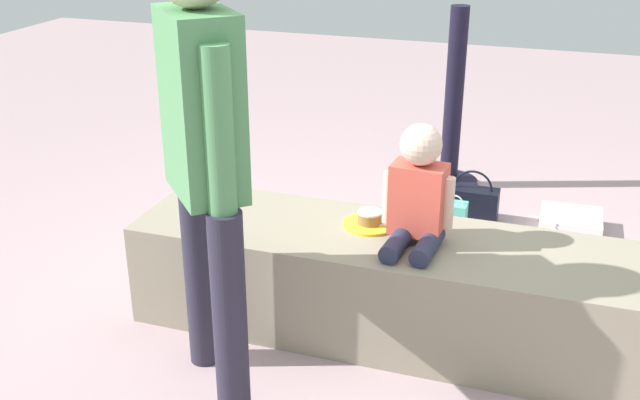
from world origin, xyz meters
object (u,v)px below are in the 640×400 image
cake_plate (370,221)px  water_bottle_near_gift (264,241)px  party_cup_red (482,275)px  child_seated (418,193)px  adult_standing (204,135)px  water_bottle_far_side (553,246)px  gift_bag (443,223)px  cake_box_white (570,223)px  handbag_black_leather (471,203)px

cake_plate → water_bottle_near_gift: bearing=149.6°
cake_plate → party_cup_red: size_ratio=2.16×
child_seated → adult_standing: (-0.62, -0.55, 0.34)m
water_bottle_near_gift → water_bottle_far_side: (1.38, 0.38, 0.02)m
gift_bag → adult_standing: bearing=-112.0°
gift_bag → water_bottle_far_side: size_ratio=1.25×
gift_bag → water_bottle_far_side: (0.55, -0.05, -0.02)m
cake_box_white → handbag_black_leather: handbag_black_leather is taller
water_bottle_far_side → cake_box_white: water_bottle_far_side is taller
cake_plate → party_cup_red: bearing=45.6°
child_seated → adult_standing: bearing=-138.3°
adult_standing → cake_plate: 0.93m
child_seated → water_bottle_near_gift: bearing=151.0°
cake_plate → gift_bag: size_ratio=0.78×
cake_plate → handbag_black_leather: size_ratio=0.75×
cake_plate → water_bottle_near_gift: size_ratio=1.16×
child_seated → gift_bag: bearing=91.9°
cake_plate → cake_box_white: bearing=55.4°
cake_plate → water_bottle_far_side: 1.11m
child_seated → party_cup_red: child_seated is taller
water_bottle_near_gift → handbag_black_leather: handbag_black_leather is taller
adult_standing → cake_plate: bearing=58.1°
child_seated → adult_standing: adult_standing is taller
cake_plate → gift_bag: 0.89m
gift_bag → party_cup_red: (0.26, -0.36, -0.07)m
water_bottle_near_gift → gift_bag: bearing=27.4°
adult_standing → water_bottle_far_side: bearing=50.8°
party_cup_red → water_bottle_near_gift: bearing=-176.3°
cake_box_white → child_seated: bearing=-115.2°
cake_plate → gift_bag: cake_plate is taller
cake_box_white → water_bottle_far_side: bearing=-100.1°
gift_bag → handbag_black_leather: 0.37m
child_seated → water_bottle_far_side: size_ratio=2.09×
water_bottle_near_gift → water_bottle_far_side: bearing=15.3°
gift_bag → handbag_black_leather: handbag_black_leather is taller
water_bottle_far_side → child_seated: bearing=-121.6°
child_seated → party_cup_red: size_ratio=4.65×
adult_standing → party_cup_red: size_ratio=15.91×
gift_bag → water_bottle_far_side: gift_bag is taller
gift_bag → water_bottle_far_side: bearing=-5.2°
child_seated → gift_bag: (-0.03, 0.90, -0.53)m
gift_bag → child_seated: bearing=-88.1°
water_bottle_near_gift → water_bottle_far_side: water_bottle_far_side is taller
party_cup_red → handbag_black_leather: 0.73m
child_seated → cake_plate: child_seated is taller
child_seated → cake_box_white: (0.60, 1.27, -0.60)m
adult_standing → water_bottle_near_gift: (-0.24, 1.02, -0.91)m
child_seated → cake_plate: (-0.21, 0.10, -0.19)m
child_seated → adult_standing: size_ratio=0.29×
adult_standing → water_bottle_near_gift: size_ratio=8.57×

